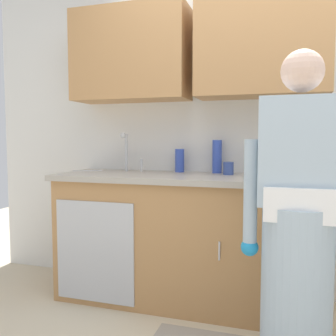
# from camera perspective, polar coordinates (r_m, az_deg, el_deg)

# --- Properties ---
(kitchen_wall_with_uppers) EXTENTS (4.80, 0.44, 2.70)m
(kitchen_wall_with_uppers) POSITION_cam_1_polar(r_m,az_deg,el_deg) (2.90, 12.64, 9.82)
(kitchen_wall_with_uppers) COLOR silver
(kitchen_wall_with_uppers) RESTS_ON ground
(counter_cabinet) EXTENTS (1.90, 0.62, 0.90)m
(counter_cabinet) POSITION_cam_1_polar(r_m,az_deg,el_deg) (2.77, 2.98, -11.23)
(counter_cabinet) COLOR #B27F4C
(counter_cabinet) RESTS_ON ground
(countertop) EXTENTS (1.96, 0.66, 0.04)m
(countertop) POSITION_cam_1_polar(r_m,az_deg,el_deg) (2.68, 3.09, -1.51)
(countertop) COLOR #A8A093
(countertop) RESTS_ON counter_cabinet
(sink) EXTENTS (0.50, 0.36, 0.35)m
(sink) POSITION_cam_1_polar(r_m,az_deg,el_deg) (2.86, -6.86, -1.06)
(sink) COLOR #B7BABF
(sink) RESTS_ON counter_cabinet
(person_at_sink) EXTENTS (0.55, 0.34, 1.62)m
(person_at_sink) POSITION_cam_1_polar(r_m,az_deg,el_deg) (1.94, 19.37, -10.98)
(person_at_sink) COLOR white
(person_at_sink) RESTS_ON ground
(bottle_dish_liquid) EXTENTS (0.06, 0.06, 0.23)m
(bottle_dish_liquid) POSITION_cam_1_polar(r_m,az_deg,el_deg) (2.81, 19.79, 1.27)
(bottle_dish_liquid) COLOR #2D8C4C
(bottle_dish_liquid) RESTS_ON countertop
(bottle_water_short) EXTENTS (0.07, 0.07, 0.22)m
(bottle_water_short) POSITION_cam_1_polar(r_m,az_deg,el_deg) (2.75, 15.39, 1.15)
(bottle_water_short) COLOR #334CB2
(bottle_water_short) RESTS_ON countertop
(bottle_cleaner_spray) EXTENTS (0.07, 0.07, 0.18)m
(bottle_cleaner_spray) POSITION_cam_1_polar(r_m,az_deg,el_deg) (2.92, 1.81, 1.16)
(bottle_cleaner_spray) COLOR #334CB2
(bottle_cleaner_spray) RESTS_ON countertop
(bottle_water_tall) EXTENTS (0.07, 0.07, 0.25)m
(bottle_water_tall) POSITION_cam_1_polar(r_m,az_deg,el_deg) (2.85, 7.58, 1.76)
(bottle_water_tall) COLOR #334CB2
(bottle_water_tall) RESTS_ON countertop
(cup_by_sink) EXTENTS (0.08, 0.08, 0.09)m
(cup_by_sink) POSITION_cam_1_polar(r_m,az_deg,el_deg) (2.73, 9.30, -0.06)
(cup_by_sink) COLOR #33478C
(cup_by_sink) RESTS_ON countertop
(knife_on_counter) EXTENTS (0.21, 0.17, 0.01)m
(knife_on_counter) POSITION_cam_1_polar(r_m,az_deg,el_deg) (3.09, -12.25, -0.39)
(knife_on_counter) COLOR silver
(knife_on_counter) RESTS_ON countertop
(sponge) EXTENTS (0.11, 0.07, 0.03)m
(sponge) POSITION_cam_1_polar(r_m,az_deg,el_deg) (2.56, 15.46, -1.18)
(sponge) COLOR #4CBF4C
(sponge) RESTS_ON countertop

